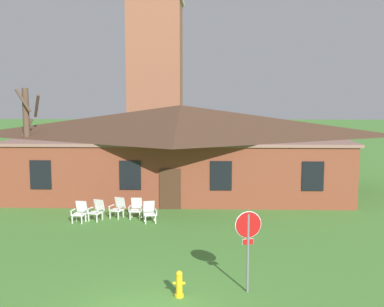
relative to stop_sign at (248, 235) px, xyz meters
The scene contains 10 objects.
brick_building 15.58m from the stop_sign, 100.48° to the left, with size 19.29×10.40×5.21m.
dome_tower 32.77m from the stop_sign, 100.94° to the left, with size 5.18×5.18×20.32m.
stop_sign is the anchor object (origin of this frame).
lawn_chair_by_porch 10.51m from the stop_sign, 132.72° to the left, with size 0.71×0.75×0.96m.
lawn_chair_near_door 10.30m from the stop_sign, 128.53° to the left, with size 0.79×0.83×0.96m.
lawn_chair_left_end 10.21m from the stop_sign, 122.69° to the left, with size 0.79×0.83×0.96m.
lawn_chair_middle 9.70m from the stop_sign, 118.51° to the left, with size 0.65×0.68×0.96m.
lawn_chair_right_end 8.78m from the stop_sign, 116.47° to the left, with size 0.74×0.78×0.96m.
bare_tree_beside_building 17.52m from the stop_sign, 131.15° to the left, with size 1.43×1.39×6.22m.
fire_hydrant 2.47m from the stop_sign, 168.67° to the right, with size 0.36×0.28×0.79m.
Camera 1 is at (1.61, -11.66, 5.88)m, focal length 44.75 mm.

